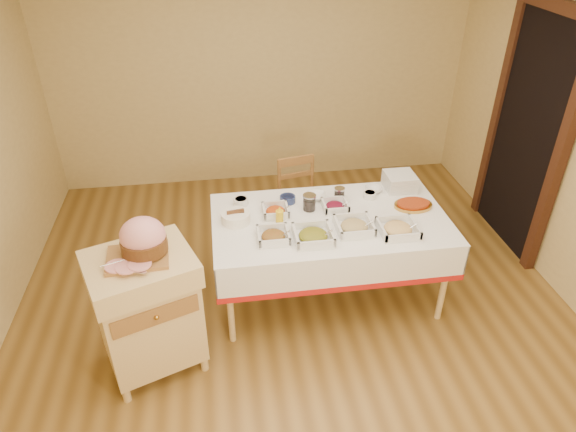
# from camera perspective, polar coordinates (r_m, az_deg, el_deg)

# --- Properties ---
(room_shell) EXTENTS (5.00, 5.00, 5.00)m
(room_shell) POSITION_cam_1_polar(r_m,az_deg,el_deg) (3.40, 1.27, 4.33)
(room_shell) COLOR brown
(room_shell) RESTS_ON ground
(doorway) EXTENTS (0.09, 1.10, 2.20)m
(doorway) POSITION_cam_1_polar(r_m,az_deg,el_deg) (5.04, 25.17, 8.56)
(doorway) COLOR black
(doorway) RESTS_ON ground
(dining_table) EXTENTS (1.82, 1.02, 0.76)m
(dining_table) POSITION_cam_1_polar(r_m,az_deg,el_deg) (4.07, 4.62, -2.15)
(dining_table) COLOR #E0BF7B
(dining_table) RESTS_ON ground
(butcher_cart) EXTENTS (0.82, 0.75, 0.94)m
(butcher_cart) POSITION_cam_1_polar(r_m,az_deg,el_deg) (3.62, -15.35, -9.74)
(butcher_cart) COLOR #E0BF7B
(butcher_cart) RESTS_ON ground
(dining_chair) EXTENTS (0.45, 0.43, 0.85)m
(dining_chair) POSITION_cam_1_polar(r_m,az_deg,el_deg) (4.80, 1.38, 1.54)
(dining_chair) COLOR olive
(dining_chair) RESTS_ON ground
(ham_on_board) EXTENTS (0.41, 0.39, 0.27)m
(ham_on_board) POSITION_cam_1_polar(r_m,az_deg,el_deg) (3.33, -15.88, -2.64)
(ham_on_board) COLOR olive
(ham_on_board) RESTS_ON butcher_cart
(serving_dish_a) EXTENTS (0.23, 0.23, 0.10)m
(serving_dish_a) POSITION_cam_1_polar(r_m,az_deg,el_deg) (3.71, -1.64, -2.21)
(serving_dish_a) COLOR silver
(serving_dish_a) RESTS_ON dining_table
(serving_dish_b) EXTENTS (0.28, 0.28, 0.11)m
(serving_dish_b) POSITION_cam_1_polar(r_m,az_deg,el_deg) (3.71, 2.82, -2.17)
(serving_dish_b) COLOR silver
(serving_dish_b) RESTS_ON dining_table
(serving_dish_c) EXTENTS (0.27, 0.27, 0.11)m
(serving_dish_c) POSITION_cam_1_polar(r_m,az_deg,el_deg) (3.84, 7.37, -1.13)
(serving_dish_c) COLOR silver
(serving_dish_c) RESTS_ON dining_table
(serving_dish_d) EXTENTS (0.27, 0.27, 0.10)m
(serving_dish_d) POSITION_cam_1_polar(r_m,az_deg,el_deg) (3.87, 12.13, -1.38)
(serving_dish_d) COLOR silver
(serving_dish_d) RESTS_ON dining_table
(serving_dish_e) EXTENTS (0.21, 0.20, 0.10)m
(serving_dish_e) POSITION_cam_1_polar(r_m,az_deg,el_deg) (4.00, -1.39, 0.59)
(serving_dish_e) COLOR silver
(serving_dish_e) RESTS_ON dining_table
(serving_dish_f) EXTENTS (0.21, 0.20, 0.09)m
(serving_dish_f) POSITION_cam_1_polar(r_m,az_deg,el_deg) (4.08, 5.25, 1.14)
(serving_dish_f) COLOR silver
(serving_dish_f) RESTS_ON dining_table
(small_bowl_left) EXTENTS (0.12, 0.12, 0.05)m
(small_bowl_left) POSITION_cam_1_polar(r_m,az_deg,el_deg) (4.14, -5.25, 1.67)
(small_bowl_left) COLOR silver
(small_bowl_left) RESTS_ON dining_table
(small_bowl_mid) EXTENTS (0.13, 0.13, 0.05)m
(small_bowl_mid) POSITION_cam_1_polar(r_m,az_deg,el_deg) (4.15, -0.05, 1.92)
(small_bowl_mid) COLOR navy
(small_bowl_mid) RESTS_ON dining_table
(small_bowl_right) EXTENTS (0.11, 0.11, 0.05)m
(small_bowl_right) POSITION_cam_1_polar(r_m,az_deg,el_deg) (4.27, 9.08, 2.37)
(small_bowl_right) COLOR silver
(small_bowl_right) RESTS_ON dining_table
(bowl_white_imported) EXTENTS (0.20, 0.20, 0.04)m
(bowl_white_imported) POSITION_cam_1_polar(r_m,az_deg,el_deg) (4.22, 3.11, 2.22)
(bowl_white_imported) COLOR silver
(bowl_white_imported) RESTS_ON dining_table
(bowl_small_imported) EXTENTS (0.16, 0.16, 0.05)m
(bowl_small_imported) POSITION_cam_1_polar(r_m,az_deg,el_deg) (4.37, 9.48, 2.95)
(bowl_small_imported) COLOR silver
(bowl_small_imported) RESTS_ON dining_table
(preserve_jar_left) EXTENTS (0.10, 0.10, 0.13)m
(preserve_jar_left) POSITION_cam_1_polar(r_m,az_deg,el_deg) (4.04, 2.38, 1.45)
(preserve_jar_left) COLOR silver
(preserve_jar_left) RESTS_ON dining_table
(preserve_jar_right) EXTENTS (0.09, 0.09, 0.11)m
(preserve_jar_right) POSITION_cam_1_polar(r_m,az_deg,el_deg) (4.20, 5.72, 2.38)
(preserve_jar_right) COLOR silver
(preserve_jar_right) RESTS_ON dining_table
(mustard_bottle) EXTENTS (0.06, 0.06, 0.18)m
(mustard_bottle) POSITION_cam_1_polar(r_m,az_deg,el_deg) (3.81, -0.94, -0.26)
(mustard_bottle) COLOR yellow
(mustard_bottle) RESTS_ON dining_table
(bread_basket) EXTENTS (0.22, 0.22, 0.10)m
(bread_basket) POSITION_cam_1_polar(r_m,az_deg,el_deg) (3.92, -5.82, -0.15)
(bread_basket) COLOR white
(bread_basket) RESTS_ON dining_table
(plate_stack) EXTENTS (0.24, 0.24, 0.13)m
(plate_stack) POSITION_cam_1_polar(r_m,az_deg,el_deg) (4.44, 12.31, 3.79)
(plate_stack) COLOR silver
(plate_stack) RESTS_ON dining_table
(brass_platter) EXTENTS (0.31, 0.22, 0.04)m
(brass_platter) POSITION_cam_1_polar(r_m,az_deg,el_deg) (4.22, 13.73, 1.23)
(brass_platter) COLOR #B98734
(brass_platter) RESTS_ON dining_table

